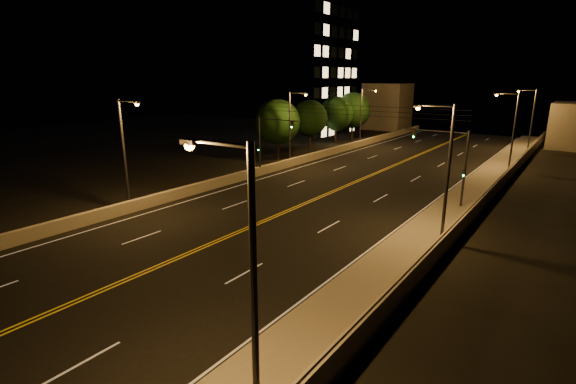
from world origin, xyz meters
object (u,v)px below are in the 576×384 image
Objects in this scene: tree_0 at (278,122)px; tree_1 at (310,118)px; streetlight_2 at (512,127)px; streetlight_5 at (292,124)px; streetlight_4 at (126,148)px; building_tower at (277,64)px; tree_3 at (353,110)px; traffic_signal_right at (453,159)px; streetlight_3 at (530,116)px; streetlight_0 at (246,276)px; streetlight_6 at (363,113)px; streetlight_1 at (444,164)px; traffic_signal_left at (267,140)px; tree_2 at (336,114)px.

tree_1 is at bearing 99.00° from tree_0.
streetlight_5 is (-21.42, -11.54, 0.00)m from streetlight_2.
building_tower reaches higher than streetlight_4.
tree_1 is 0.90× the size of tree_3.
streetlight_2 reaches higher than traffic_signal_right.
streetlight_3 is 1.09× the size of tree_3.
streetlight_3 is 1.22× the size of tree_1.
streetlight_4 is 1.13× the size of tree_0.
streetlight_5 is at bearing 90.00° from streetlight_4.
streetlight_0 is 1.00× the size of streetlight_6.
streetlight_5 is 1.22× the size of tree_1.
streetlight_4 is at bearing -160.09° from streetlight_1.
tree_0 is (-3.76, 2.25, -0.21)m from streetlight_5.
streetlight_4 is 1.00× the size of streetlight_5.
tree_3 is (-0.35, 21.28, 0.17)m from tree_0.
streetlight_1 is 1.00× the size of streetlight_6.
tree_1 is (-5.33, -6.65, -0.55)m from streetlight_6.
tree_0 is at bearing -81.00° from tree_1.
building_tower reaches higher than traffic_signal_left.
streetlight_3 is at bearing 45.43° from tree_0.
building_tower is 3.68× the size of tree_1.
streetlight_5 is 1.13× the size of tree_0.
streetlight_1 is 43.01m from tree_2.
tree_0 reaches higher than tree_2.
traffic_signal_right is 0.85× the size of tree_2.
building_tower is (-38.91, 34.34, 7.52)m from streetlight_1.
building_tower reaches higher than traffic_signal_right.
streetlight_6 is at bearing 51.30° from tree_1.
traffic_signal_left is at bearing -70.62° from tree_1.
streetlight_3 reaches higher than traffic_signal_left.
streetlight_4 is at bearing 153.51° from streetlight_0.
streetlight_1 is 1.13× the size of tree_0.
traffic_signal_left is 26.58m from tree_2.
streetlight_2 is at bearing -90.00° from streetlight_3.
tree_2 is at bearing 134.11° from traffic_signal_right.
streetlight_3 is at bearing 66.68° from streetlight_4.
tree_2 is at bearing 94.43° from tree_0.
traffic_signal_right is (-1.49, -17.65, -1.09)m from streetlight_2.
building_tower is (-38.91, 52.78, 7.52)m from streetlight_0.
streetlight_3 reaches higher than tree_0.
streetlight_6 is at bearing -157.15° from streetlight_3.
streetlight_4 is (-21.42, -49.70, 0.00)m from streetlight_3.
streetlight_6 is (0.00, 40.67, 0.00)m from streetlight_4.
streetlight_0 is 58.63m from tree_2.
tree_3 is (-25.53, 37.65, -0.04)m from streetlight_1.
streetlight_0 is at bearing -53.60° from building_tower.
streetlight_2 is at bearing 85.17° from traffic_signal_right.
streetlight_6 is at bearing -4.68° from building_tower.
tree_3 is at bearing 130.94° from streetlight_6.
streetlight_0 reaches higher than tree_1.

